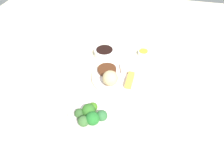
{
  "coord_description": "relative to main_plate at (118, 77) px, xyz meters",
  "views": [
    {
      "loc": [
        -0.75,
        -0.13,
        0.72
      ],
      "look_at": [
        -0.06,
        0.04,
        0.06
      ],
      "focal_mm": 34.94,
      "sensor_mm": 36.0,
      "label": 1
    }
  ],
  "objects": [
    {
      "name": "broccoli_floret_1",
      "position": [
        -0.29,
        0.04,
        0.03
      ],
      "size": [
        0.05,
        0.05,
        0.05
      ],
      "primitive_type": "sphere",
      "color": "#216B27",
      "rests_on": "broccoli_plate"
    },
    {
      "name": "stir_fry_heap",
      "position": [
        0.02,
        0.06,
        0.02
      ],
      "size": [
        0.09,
        0.09,
        0.02
      ],
      "primitive_type": "cylinder",
      "color": "#4F2815",
      "rests_on": "main_plate"
    },
    {
      "name": "broccoli_floret_6",
      "position": [
        -0.28,
        0.1,
        0.03
      ],
      "size": [
        0.04,
        0.04,
        0.04
      ],
      "primitive_type": "sphere",
      "color": "#305728",
      "rests_on": "broccoli_plate"
    },
    {
      "name": "rice_scoop",
      "position": [
        -0.06,
        0.02,
        0.04
      ],
      "size": [
        0.07,
        0.07,
        0.07
      ],
      "primitive_type": "sphere",
      "color": "tan",
      "rests_on": "main_plate"
    },
    {
      "name": "soy_sauce_bowl",
      "position": [
        0.17,
        0.11,
        0.01
      ],
      "size": [
        0.11,
        0.11,
        0.04
      ],
      "primitive_type": "cylinder",
      "color": "white",
      "rests_on": "tabletop"
    },
    {
      "name": "broccoli_plate",
      "position": [
        -0.27,
        0.05,
        -0.0
      ],
      "size": [
        0.19,
        0.19,
        0.01
      ],
      "primitive_type": "cylinder",
      "color": "white",
      "rests_on": "tabletop"
    },
    {
      "name": "tabletop",
      "position": [
        -0.03,
        -0.03,
        -0.02
      ],
      "size": [
        2.2,
        2.2,
        0.02
      ],
      "primitive_type": "cube",
      "color": "beige",
      "rests_on": "ground"
    },
    {
      "name": "spring_roll",
      "position": [
        -0.02,
        -0.06,
        0.02
      ],
      "size": [
        0.1,
        0.03,
        0.02
      ],
      "primitive_type": "cube",
      "rotation": [
        0.0,
        0.0,
        3.12
      ],
      "color": "gold",
      "rests_on": "main_plate"
    },
    {
      "name": "broccoli_floret_2",
      "position": [
        -0.23,
        0.05,
        0.02
      ],
      "size": [
        0.04,
        0.04,
        0.04
      ],
      "primitive_type": "sphere",
      "color": "#3C741B",
      "rests_on": "broccoli_plate"
    },
    {
      "name": "main_plate",
      "position": [
        0.0,
        0.0,
        0.0
      ],
      "size": [
        0.25,
        0.25,
        0.02
      ],
      "primitive_type": "cylinder",
      "color": "white",
      "rests_on": "tabletop"
    },
    {
      "name": "broccoli_floret_3",
      "position": [
        -0.31,
        0.07,
        0.03
      ],
      "size": [
        0.04,
        0.04,
        0.04
      ],
      "primitive_type": "sphere",
      "color": "#386430",
      "rests_on": "broccoli_plate"
    },
    {
      "name": "soy_sauce_bowl_liquid",
      "position": [
        0.17,
        0.11,
        0.03
      ],
      "size": [
        0.09,
        0.09,
        0.0
      ],
      "primitive_type": "cylinder",
      "color": "black",
      "rests_on": "soy_sauce_bowl"
    },
    {
      "name": "broccoli_floret_0",
      "position": [
        -0.26,
        0.06,
        0.03
      ],
      "size": [
        0.05,
        0.05,
        0.05
      ],
      "primitive_type": "sphere",
      "color": "#2E6722",
      "rests_on": "broccoli_plate"
    },
    {
      "name": "crab_rangoon_wonton",
      "position": [
        0.06,
        -0.02,
        0.01
      ],
      "size": [
        0.08,
        0.08,
        0.01
      ],
      "primitive_type": "cube",
      "rotation": [
        0.0,
        0.0,
        0.32
      ],
      "color": "beige",
      "rests_on": "main_plate"
    },
    {
      "name": "broccoli_floret_5",
      "position": [
        -0.27,
        0.01,
        0.03
      ],
      "size": [
        0.04,
        0.04,
        0.04
      ],
      "primitive_type": "sphere",
      "color": "#2E6635",
      "rests_on": "broccoli_plate"
    },
    {
      "name": "sauce_ramekin_hot_mustard",
      "position": [
        0.23,
        -0.09,
        0.0
      ],
      "size": [
        0.06,
        0.06,
        0.02
      ],
      "primitive_type": "cylinder",
      "color": "white",
      "rests_on": "tabletop"
    },
    {
      "name": "sauce_ramekin_hot_mustard_liquid",
      "position": [
        0.23,
        -0.09,
        0.02
      ],
      "size": [
        0.05,
        0.05,
        0.0
      ],
      "primitive_type": "cylinder",
      "color": "yellow",
      "rests_on": "sauce_ramekin_hot_mustard"
    }
  ]
}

